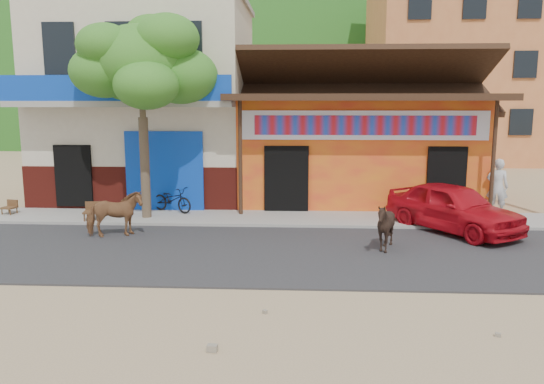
{
  "coord_description": "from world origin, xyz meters",
  "views": [
    {
      "loc": [
        0.01,
        -9.68,
        3.57
      ],
      "look_at": [
        -0.65,
        3.0,
        1.4
      ],
      "focal_mm": 35.0,
      "sensor_mm": 36.0,
      "label": 1
    }
  ],
  "objects_px": {
    "cafe_chair_left": "(9,201)",
    "pedestrian": "(497,187)",
    "red_car": "(453,207)",
    "scooter": "(172,199)",
    "tree": "(143,117)",
    "cow_tan": "(114,214)",
    "cafe_chair_right": "(91,204)",
    "cow_dark": "(385,226)"
  },
  "relations": [
    {
      "from": "cafe_chair_left",
      "to": "red_car",
      "type": "bearing_deg",
      "value": 5.75
    },
    {
      "from": "tree",
      "to": "cafe_chair_left",
      "type": "bearing_deg",
      "value": 177.22
    },
    {
      "from": "tree",
      "to": "cow_tan",
      "type": "xyz_separation_m",
      "value": [
        -0.24,
        -2.08,
        -2.47
      ]
    },
    {
      "from": "tree",
      "to": "red_car",
      "type": "xyz_separation_m",
      "value": [
        8.83,
        -1.0,
        -2.41
      ]
    },
    {
      "from": "cafe_chair_right",
      "to": "cow_dark",
      "type": "bearing_deg",
      "value": -25.87
    },
    {
      "from": "red_car",
      "to": "cafe_chair_right",
      "type": "relative_size",
      "value": 4.03
    },
    {
      "from": "red_car",
      "to": "pedestrian",
      "type": "xyz_separation_m",
      "value": [
        1.85,
        1.9,
        0.28
      ]
    },
    {
      "from": "cow_tan",
      "to": "cafe_chair_left",
      "type": "relative_size",
      "value": 1.81
    },
    {
      "from": "red_car",
      "to": "scooter",
      "type": "bearing_deg",
      "value": 133.23
    },
    {
      "from": "tree",
      "to": "scooter",
      "type": "relative_size",
      "value": 3.94
    },
    {
      "from": "cow_tan",
      "to": "pedestrian",
      "type": "xyz_separation_m",
      "value": [
        10.92,
        2.98,
        0.34
      ]
    },
    {
      "from": "red_car",
      "to": "pedestrian",
      "type": "bearing_deg",
      "value": 11.2
    },
    {
      "from": "cow_dark",
      "to": "red_car",
      "type": "xyz_separation_m",
      "value": [
        2.16,
        2.06,
        0.08
      ]
    },
    {
      "from": "cafe_chair_left",
      "to": "pedestrian",
      "type": "bearing_deg",
      "value": 13.6
    },
    {
      "from": "red_car",
      "to": "cafe_chair_left",
      "type": "distance_m",
      "value": 13.29
    },
    {
      "from": "tree",
      "to": "cow_dark",
      "type": "distance_m",
      "value": 7.75
    },
    {
      "from": "tree",
      "to": "cafe_chair_right",
      "type": "distance_m",
      "value": 2.96
    },
    {
      "from": "cafe_chair_left",
      "to": "cafe_chair_right",
      "type": "relative_size",
      "value": 0.81
    },
    {
      "from": "cow_tan",
      "to": "cafe_chair_left",
      "type": "height_order",
      "value": "cow_tan"
    },
    {
      "from": "scooter",
      "to": "cafe_chair_right",
      "type": "distance_m",
      "value": 2.46
    },
    {
      "from": "cafe_chair_left",
      "to": "cafe_chair_right",
      "type": "xyz_separation_m",
      "value": [
        2.91,
        -0.71,
        0.09
      ]
    },
    {
      "from": "cow_dark",
      "to": "tree",
      "type": "bearing_deg",
      "value": -143.99
    },
    {
      "from": "red_car",
      "to": "scooter",
      "type": "relative_size",
      "value": 2.59
    },
    {
      "from": "red_car",
      "to": "cafe_chair_right",
      "type": "xyz_separation_m",
      "value": [
        -10.32,
        0.5,
        -0.1
      ]
    },
    {
      "from": "cow_tan",
      "to": "pedestrian",
      "type": "distance_m",
      "value": 11.33
    },
    {
      "from": "cafe_chair_right",
      "to": "cafe_chair_left",
      "type": "bearing_deg",
      "value": 157.78
    },
    {
      "from": "tree",
      "to": "cafe_chair_left",
      "type": "distance_m",
      "value": 5.12
    },
    {
      "from": "scooter",
      "to": "cafe_chair_left",
      "type": "xyz_separation_m",
      "value": [
        -5.0,
        -0.57,
        -0.0
      ]
    },
    {
      "from": "cow_dark",
      "to": "cafe_chair_right",
      "type": "relative_size",
      "value": 1.22
    },
    {
      "from": "cafe_chair_left",
      "to": "scooter",
      "type": "bearing_deg",
      "value": 17.54
    },
    {
      "from": "scooter",
      "to": "red_car",
      "type": "bearing_deg",
      "value": -73.87
    },
    {
      "from": "tree",
      "to": "cow_tan",
      "type": "relative_size",
      "value": 4.14
    },
    {
      "from": "cafe_chair_right",
      "to": "tree",
      "type": "bearing_deg",
      "value": 10.12
    },
    {
      "from": "cow_tan",
      "to": "pedestrian",
      "type": "bearing_deg",
      "value": -93.96
    },
    {
      "from": "cafe_chair_right",
      "to": "pedestrian",
      "type": "bearing_deg",
      "value": -1.87
    },
    {
      "from": "red_car",
      "to": "cafe_chair_right",
      "type": "bearing_deg",
      "value": 142.72
    },
    {
      "from": "cafe_chair_right",
      "to": "red_car",
      "type": "bearing_deg",
      "value": -11.21
    },
    {
      "from": "cow_dark",
      "to": "red_car",
      "type": "distance_m",
      "value": 2.99
    },
    {
      "from": "cow_dark",
      "to": "cafe_chair_left",
      "type": "height_order",
      "value": "cow_dark"
    },
    {
      "from": "red_car",
      "to": "cafe_chair_right",
      "type": "distance_m",
      "value": 10.33
    },
    {
      "from": "cow_tan",
      "to": "red_car",
      "type": "relative_size",
      "value": 0.37
    },
    {
      "from": "cafe_chair_right",
      "to": "cow_tan",
      "type": "bearing_deg",
      "value": -60.21
    }
  ]
}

